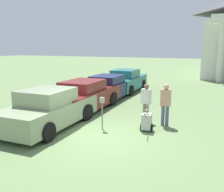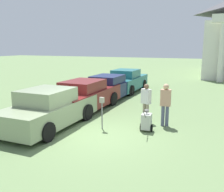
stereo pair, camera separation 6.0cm
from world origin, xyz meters
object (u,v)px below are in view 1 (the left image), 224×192
(parking_meter, at_px, (102,107))
(person_supervisor, at_px, (166,102))
(parked_car_maroon, at_px, (85,96))
(parked_car_sage, at_px, (50,109))
(equipment_cart, at_px, (147,121))
(parked_car_navy, at_px, (108,88))
(parked_car_teal, at_px, (126,81))
(person_worker, at_px, (146,100))

(parking_meter, bearing_deg, person_supervisor, 31.67)
(parked_car_maroon, bearing_deg, parked_car_sage, -90.33)
(parked_car_sage, height_order, parked_car_maroon, parked_car_sage)
(parked_car_sage, relative_size, person_supervisor, 2.64)
(person_supervisor, relative_size, equipment_cart, 1.76)
(parking_meter, bearing_deg, parked_car_sage, -164.40)
(parked_car_navy, xyz_separation_m, parked_car_teal, (0.00, 3.18, 0.02))
(parked_car_sage, bearing_deg, parking_meter, 15.27)
(parked_car_navy, bearing_deg, parked_car_sage, -90.33)
(parked_car_maroon, height_order, parked_car_teal, parked_car_teal)
(parked_car_teal, xyz_separation_m, person_worker, (3.39, -6.79, 0.22))
(person_worker, bearing_deg, parked_car_teal, -36.15)
(parked_car_sage, xyz_separation_m, equipment_cart, (3.77, 1.04, -0.34))
(person_supervisor, bearing_deg, equipment_cart, 53.43)
(parked_car_teal, relative_size, person_supervisor, 2.71)
(person_worker, bearing_deg, parked_car_sage, 60.81)
(parked_car_maroon, distance_m, person_worker, 3.46)
(parking_meter, relative_size, person_worker, 0.78)
(parked_car_sage, relative_size, parked_car_navy, 0.95)
(parked_car_navy, relative_size, person_worker, 2.95)
(parked_car_maroon, distance_m, person_supervisor, 4.40)
(parked_car_maroon, bearing_deg, parked_car_navy, 89.67)
(parked_car_sage, bearing_deg, parked_car_maroon, 89.67)
(parked_car_maroon, height_order, person_worker, person_worker)
(parked_car_sage, relative_size, parked_car_teal, 0.98)
(parked_car_teal, height_order, person_supervisor, person_supervisor)
(parked_car_sage, distance_m, person_supervisor, 4.72)
(parking_meter, relative_size, person_supervisor, 0.73)
(parked_car_navy, height_order, equipment_cart, parked_car_navy)
(person_supervisor, bearing_deg, parking_meter, 25.19)
(parking_meter, height_order, person_worker, person_worker)
(parking_meter, distance_m, person_worker, 2.12)
(parked_car_sage, distance_m, person_worker, 4.07)
(parked_car_sage, height_order, equipment_cart, parked_car_sage)
(parked_car_sage, distance_m, equipment_cart, 3.92)
(parking_meter, distance_m, equipment_cart, 1.82)
(parked_car_navy, bearing_deg, parking_meter, -68.78)
(equipment_cart, bearing_deg, parked_car_maroon, 148.38)
(parked_car_navy, bearing_deg, person_supervisor, -42.63)
(parked_car_teal, bearing_deg, person_worker, -63.79)
(parked_car_maroon, height_order, equipment_cart, parked_car_maroon)
(parked_car_maroon, distance_m, parking_meter, 3.11)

